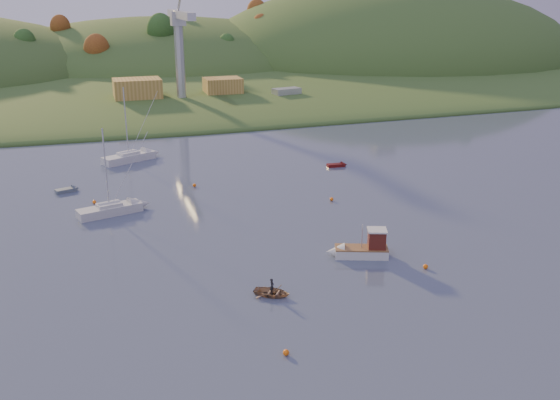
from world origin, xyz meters
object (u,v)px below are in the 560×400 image
object	(u,v)px
fishing_boat	(357,249)
grey_dinghy	(70,189)
canoe	(272,292)
sailboat_near	(129,157)
red_tender	(340,165)
sailboat_far	(110,209)

from	to	relation	value
fishing_boat	grey_dinghy	distance (m)	44.44
fishing_boat	canoe	bearing A→B (deg)	47.05
sailboat_near	red_tender	size ratio (longest dim) A/B	3.61
canoe	grey_dinghy	world-z (taller)	grey_dinghy
sailboat_near	sailboat_far	xyz separation A→B (m)	(-4.60, -25.68, -0.06)
red_tender	grey_dinghy	size ratio (longest dim) A/B	0.96
sailboat_near	canoe	world-z (taller)	sailboat_near
sailboat_far	red_tender	xyz separation A→B (m)	(36.85, 12.03, -0.49)
sailboat_near	grey_dinghy	bearing A→B (deg)	-149.41
fishing_boat	canoe	distance (m)	12.77
sailboat_near	fishing_boat	bearing A→B (deg)	-93.08
sailboat_far	canoe	world-z (taller)	sailboat_far
grey_dinghy	sailboat_far	bearing A→B (deg)	-86.82
sailboat_near	sailboat_far	bearing A→B (deg)	-125.89
sailboat_near	red_tender	world-z (taller)	sailboat_near
red_tender	sailboat_near	bearing A→B (deg)	160.31
canoe	fishing_boat	bearing A→B (deg)	-28.28
red_tender	grey_dinghy	xyz separation A→B (m)	(-41.60, -0.39, 0.02)
sailboat_far	grey_dinghy	xyz separation A→B (m)	(-4.75, 11.64, -0.47)
sailboat_far	grey_dinghy	bearing A→B (deg)	96.08
fishing_boat	sailboat_near	bearing A→B (deg)	-47.31
sailboat_near	sailboat_far	world-z (taller)	sailboat_near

